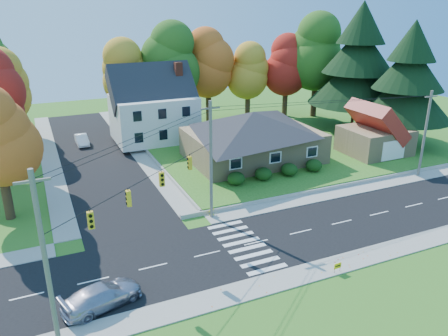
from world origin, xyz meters
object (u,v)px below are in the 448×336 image
(ranch_house, at_px, (253,135))
(silver_sedan, at_px, (102,296))
(white_car, at_px, (82,140))
(fire_hydrant, at_px, (212,211))

(ranch_house, height_order, silver_sedan, ranch_house)
(white_car, relative_size, fire_hydrant, 4.44)
(ranch_house, bearing_deg, silver_sedan, -136.50)
(ranch_house, height_order, white_car, ranch_house)
(white_car, bearing_deg, fire_hydrant, -74.62)
(ranch_house, relative_size, fire_hydrant, 16.21)
(white_car, bearing_deg, silver_sedan, -96.23)
(white_car, height_order, fire_hydrant, white_car)
(silver_sedan, bearing_deg, fire_hydrant, -68.69)
(white_car, xyz_separation_m, fire_hydrant, (7.48, -25.25, -0.25))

